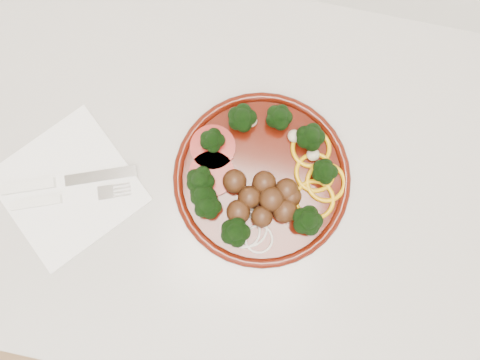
% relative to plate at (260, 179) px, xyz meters
% --- Properties ---
extents(counter, '(2.40, 0.60, 0.90)m').
position_rel_plate_xyz_m(counter, '(0.05, -0.01, -0.47)').
color(counter, beige).
rests_on(counter, ground).
extents(plate, '(0.26, 0.26, 0.05)m').
position_rel_plate_xyz_m(plate, '(0.00, 0.00, 0.00)').
color(plate, '#400D05').
rests_on(plate, counter).
extents(napkin, '(0.25, 0.25, 0.00)m').
position_rel_plate_xyz_m(napkin, '(-0.27, -0.07, -0.02)').
color(napkin, white).
rests_on(napkin, counter).
extents(knife, '(0.19, 0.08, 0.01)m').
position_rel_plate_xyz_m(knife, '(-0.29, -0.07, -0.01)').
color(knife, silver).
rests_on(knife, napkin).
extents(fork, '(0.17, 0.07, 0.01)m').
position_rel_plate_xyz_m(fork, '(-0.29, -0.09, -0.01)').
color(fork, white).
rests_on(fork, napkin).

